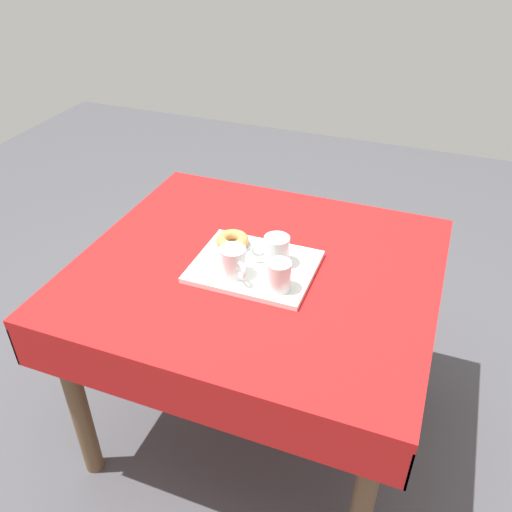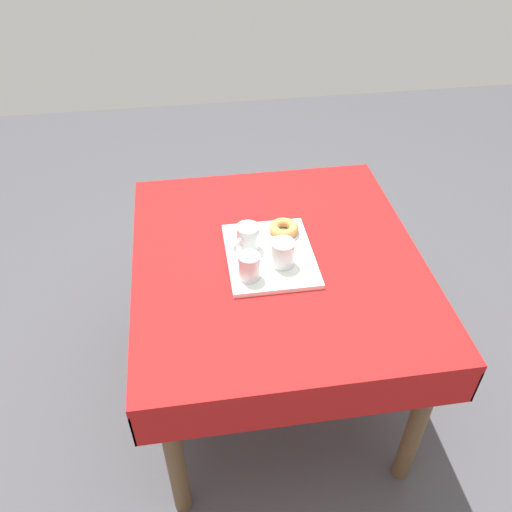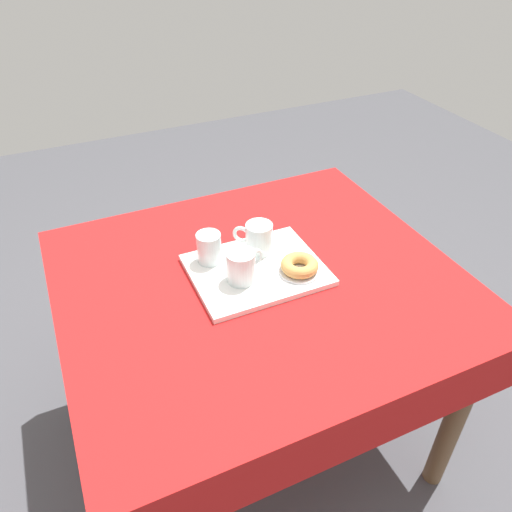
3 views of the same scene
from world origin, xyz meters
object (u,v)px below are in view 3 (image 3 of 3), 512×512
water_glass_near (209,249)px  sugar_donut_left (300,265)px  tea_mug_left (258,239)px  tea_mug_right (241,267)px  donut_plate_left (299,271)px  serving_tray (258,270)px  dining_table (260,304)px

water_glass_near → sugar_donut_left: size_ratio=0.85×
sugar_donut_left → tea_mug_left: bearing=-65.8°
tea_mug_left → tea_mug_right: size_ratio=0.88×
tea_mug_left → sugar_donut_left: tea_mug_left is taller
donut_plate_left → serving_tray: bearing=-34.5°
water_glass_near → donut_plate_left: 0.27m
tea_mug_left → donut_plate_left: bearing=114.2°
donut_plate_left → water_glass_near: bearing=-36.1°
dining_table → donut_plate_left: 0.17m
donut_plate_left → sugar_donut_left: size_ratio=1.09×
dining_table → sugar_donut_left: sugar_donut_left is taller
serving_tray → tea_mug_left: (-0.04, -0.07, 0.05)m
water_glass_near → tea_mug_right: bearing=113.1°
tea_mug_left → donut_plate_left: tea_mug_left is taller
water_glass_near → donut_plate_left: bearing=143.9°
tea_mug_left → sugar_donut_left: bearing=114.2°
tea_mug_left → serving_tray: bearing=63.9°
donut_plate_left → sugar_donut_left: sugar_donut_left is taller
serving_tray → tea_mug_left: size_ratio=3.59×
tea_mug_right → donut_plate_left: size_ratio=1.01×
serving_tray → donut_plate_left: size_ratio=3.18×
tea_mug_right → tea_mug_left: bearing=-133.3°
serving_tray → water_glass_near: size_ratio=4.09×
tea_mug_right → water_glass_near: tea_mug_right is taller
dining_table → water_glass_near: size_ratio=12.29×
dining_table → tea_mug_left: (-0.04, -0.10, 0.17)m
water_glass_near → sugar_donut_left: (-0.22, 0.16, -0.02)m
tea_mug_right → sugar_donut_left: tea_mug_right is taller
water_glass_near → tea_mug_left: bearing=174.4°
tea_mug_right → donut_plate_left: tea_mug_right is taller
dining_table → water_glass_near: water_glass_near is taller
tea_mug_left → sugar_donut_left: size_ratio=0.97×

